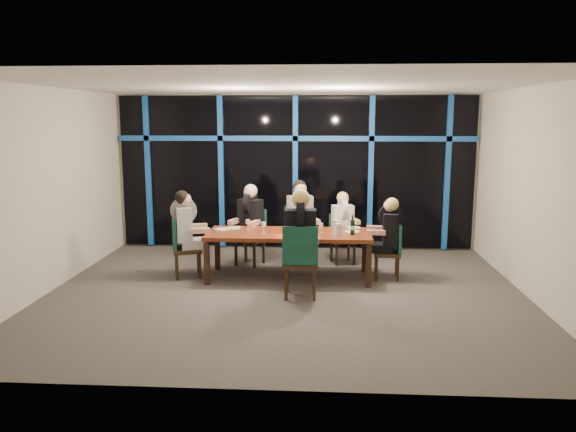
{
  "coord_description": "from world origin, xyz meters",
  "views": [
    {
      "loc": [
        0.53,
        -7.94,
        2.55
      ],
      "look_at": [
        0.0,
        0.6,
        1.05
      ],
      "focal_mm": 35.0,
      "sensor_mm": 36.0,
      "label": 1
    }
  ],
  "objects_px": {
    "chair_end_right": "(392,248)",
    "chair_far_mid": "(299,231)",
    "chair_far_left": "(252,234)",
    "diner_far_mid": "(301,210)",
    "diner_far_right": "(343,217)",
    "diner_end_right": "(388,226)",
    "dining_table": "(289,237)",
    "chair_near_mid": "(300,258)",
    "water_pitcher": "(338,230)",
    "diner_end_left": "(186,221)",
    "chair_far_right": "(342,236)",
    "wine_bottle": "(352,227)",
    "chair_end_left": "(182,244)",
    "diner_far_left": "(250,213)",
    "diner_near_mid": "(301,227)"
  },
  "relations": [
    {
      "from": "chair_end_right",
      "to": "chair_far_mid",
      "type": "bearing_deg",
      "value": -118.86
    },
    {
      "from": "chair_far_left",
      "to": "diner_far_mid",
      "type": "bearing_deg",
      "value": 24.25
    },
    {
      "from": "chair_far_left",
      "to": "diner_far_right",
      "type": "distance_m",
      "value": 1.63
    },
    {
      "from": "chair_far_mid",
      "to": "diner_end_right",
      "type": "bearing_deg",
      "value": -52.2
    },
    {
      "from": "dining_table",
      "to": "diner_far_right",
      "type": "bearing_deg",
      "value": 47.17
    },
    {
      "from": "chair_near_mid",
      "to": "diner_far_mid",
      "type": "xyz_separation_m",
      "value": [
        -0.08,
        1.96,
        0.36
      ]
    },
    {
      "from": "diner_end_right",
      "to": "water_pitcher",
      "type": "distance_m",
      "value": 0.85
    },
    {
      "from": "dining_table",
      "to": "diner_end_left",
      "type": "height_order",
      "value": "diner_end_left"
    },
    {
      "from": "diner_far_mid",
      "to": "water_pitcher",
      "type": "height_order",
      "value": "diner_far_mid"
    },
    {
      "from": "diner_end_left",
      "to": "diner_end_right",
      "type": "relative_size",
      "value": 1.08
    },
    {
      "from": "diner_end_left",
      "to": "chair_far_right",
      "type": "bearing_deg",
      "value": -84.56
    },
    {
      "from": "chair_far_mid",
      "to": "wine_bottle",
      "type": "bearing_deg",
      "value": -71.47
    },
    {
      "from": "chair_end_left",
      "to": "wine_bottle",
      "type": "bearing_deg",
      "value": -109.05
    },
    {
      "from": "chair_far_left",
      "to": "chair_end_right",
      "type": "height_order",
      "value": "chair_far_left"
    },
    {
      "from": "chair_far_mid",
      "to": "chair_end_left",
      "type": "height_order",
      "value": "chair_far_mid"
    },
    {
      "from": "chair_end_right",
      "to": "diner_end_right",
      "type": "bearing_deg",
      "value": -90.0
    },
    {
      "from": "diner_far_left",
      "to": "diner_end_right",
      "type": "relative_size",
      "value": 1.08
    },
    {
      "from": "chair_far_mid",
      "to": "diner_end_left",
      "type": "xyz_separation_m",
      "value": [
        -1.77,
        -1.04,
        0.36
      ]
    },
    {
      "from": "chair_near_mid",
      "to": "diner_far_right",
      "type": "xyz_separation_m",
      "value": [
        0.67,
        1.99,
        0.24
      ]
    },
    {
      "from": "chair_near_mid",
      "to": "chair_end_left",
      "type": "bearing_deg",
      "value": -28.07
    },
    {
      "from": "diner_far_left",
      "to": "diner_far_right",
      "type": "relative_size",
      "value": 1.11
    },
    {
      "from": "diner_far_left",
      "to": "wine_bottle",
      "type": "bearing_deg",
      "value": -7.67
    },
    {
      "from": "dining_table",
      "to": "water_pitcher",
      "type": "bearing_deg",
      "value": -15.9
    },
    {
      "from": "chair_far_left",
      "to": "wine_bottle",
      "type": "distance_m",
      "value": 2.01
    },
    {
      "from": "dining_table",
      "to": "chair_far_mid",
      "type": "height_order",
      "value": "chair_far_mid"
    },
    {
      "from": "chair_end_right",
      "to": "diner_far_mid",
      "type": "xyz_separation_m",
      "value": [
        -1.5,
        0.87,
        0.46
      ]
    },
    {
      "from": "chair_end_right",
      "to": "diner_end_left",
      "type": "relative_size",
      "value": 0.95
    },
    {
      "from": "chair_end_left",
      "to": "water_pitcher",
      "type": "relative_size",
      "value": 4.94
    },
    {
      "from": "water_pitcher",
      "to": "dining_table",
      "type": "bearing_deg",
      "value": 164.75
    },
    {
      "from": "chair_far_left",
      "to": "diner_far_right",
      "type": "height_order",
      "value": "diner_far_right"
    },
    {
      "from": "dining_table",
      "to": "wine_bottle",
      "type": "height_order",
      "value": "wine_bottle"
    },
    {
      "from": "diner_far_left",
      "to": "diner_end_left",
      "type": "distance_m",
      "value": 1.23
    },
    {
      "from": "diner_end_left",
      "to": "water_pitcher",
      "type": "xyz_separation_m",
      "value": [
        2.42,
        -0.2,
        -0.07
      ]
    },
    {
      "from": "wine_bottle",
      "to": "diner_far_mid",
      "type": "bearing_deg",
      "value": 128.81
    },
    {
      "from": "dining_table",
      "to": "chair_end_right",
      "type": "distance_m",
      "value": 1.66
    },
    {
      "from": "diner_far_left",
      "to": "diner_end_right",
      "type": "height_order",
      "value": "diner_far_left"
    },
    {
      "from": "diner_far_right",
      "to": "diner_end_left",
      "type": "height_order",
      "value": "diner_end_left"
    },
    {
      "from": "chair_far_mid",
      "to": "chair_far_right",
      "type": "xyz_separation_m",
      "value": [
        0.75,
        0.03,
        -0.08
      ]
    },
    {
      "from": "chair_end_left",
      "to": "diner_far_right",
      "type": "bearing_deg",
      "value": -86.21
    },
    {
      "from": "dining_table",
      "to": "chair_far_right",
      "type": "bearing_deg",
      "value": 49.82
    },
    {
      "from": "chair_end_right",
      "to": "diner_far_left",
      "type": "relative_size",
      "value": 0.95
    },
    {
      "from": "diner_end_right",
      "to": "chair_far_left",
      "type": "bearing_deg",
      "value": -106.53
    },
    {
      "from": "diner_far_mid",
      "to": "diner_end_right",
      "type": "height_order",
      "value": "diner_far_mid"
    },
    {
      "from": "diner_end_left",
      "to": "diner_near_mid",
      "type": "height_order",
      "value": "diner_near_mid"
    },
    {
      "from": "chair_far_right",
      "to": "chair_far_mid",
      "type": "bearing_deg",
      "value": 166.71
    },
    {
      "from": "chair_near_mid",
      "to": "diner_far_left",
      "type": "height_order",
      "value": "diner_far_left"
    },
    {
      "from": "diner_end_right",
      "to": "chair_far_mid",
      "type": "bearing_deg",
      "value": -120.08
    },
    {
      "from": "diner_far_mid",
      "to": "dining_table",
      "type": "bearing_deg",
      "value": -118.29
    },
    {
      "from": "chair_far_right",
      "to": "diner_far_right",
      "type": "height_order",
      "value": "diner_far_right"
    },
    {
      "from": "chair_far_left",
      "to": "diner_end_right",
      "type": "xyz_separation_m",
      "value": [
        2.28,
        -0.81,
        0.32
      ]
    }
  ]
}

